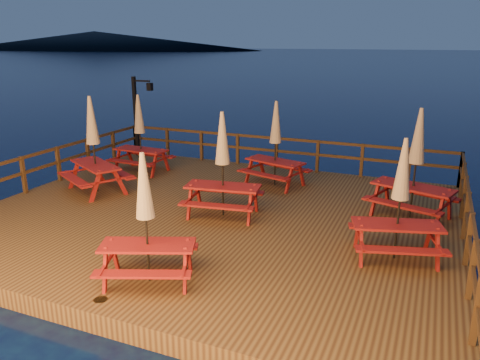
{
  "coord_description": "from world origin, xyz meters",
  "views": [
    {
      "loc": [
        4.99,
        -10.24,
        4.7
      ],
      "look_at": [
        0.42,
        0.6,
        1.17
      ],
      "focal_mm": 35.0,
      "sensor_mm": 36.0,
      "label": 1
    }
  ],
  "objects": [
    {
      "name": "headland_left",
      "position": [
        -160.0,
        190.0,
        4.5
      ],
      "size": [
        180.0,
        84.0,
        9.0
      ],
      "primitive_type": "ellipsoid",
      "color": "black",
      "rests_on": "ground"
    },
    {
      "name": "picnic_table_5",
      "position": [
        4.66,
        1.61,
        1.84
      ],
      "size": [
        2.33,
        2.1,
        2.76
      ],
      "rotation": [
        0.0,
        0.0,
        -0.31
      ],
      "color": "maroon",
      "rests_on": "deck"
    },
    {
      "name": "picnic_table_2",
      "position": [
        4.51,
        -0.95,
        1.7
      ],
      "size": [
        2.09,
        1.88,
        2.51
      ],
      "rotation": [
        0.0,
        0.0,
        0.28
      ],
      "color": "maroon",
      "rests_on": "deck"
    },
    {
      "name": "picnic_table_6",
      "position": [
        0.4,
        -3.7,
        1.67
      ],
      "size": [
        2.12,
        1.95,
        2.45
      ],
      "rotation": [
        0.0,
        0.0,
        0.39
      ],
      "color": "maroon",
      "rests_on": "deck"
    },
    {
      "name": "lamp_post",
      "position": [
        -5.39,
        4.55,
        2.2
      ],
      "size": [
        0.85,
        0.18,
        3.0
      ],
      "color": "black",
      "rests_on": "deck"
    },
    {
      "name": "picnic_table_4",
      "position": [
        -4.02,
        0.26,
        1.85
      ],
      "size": [
        2.49,
        2.35,
        2.8
      ],
      "rotation": [
        0.0,
        0.0,
        -0.5
      ],
      "color": "maroon",
      "rests_on": "deck"
    },
    {
      "name": "picnic_table_1",
      "position": [
        0.61,
        2.92,
        1.74
      ],
      "size": [
        2.15,
        1.94,
        2.58
      ],
      "rotation": [
        0.0,
        0.0,
        -0.29
      ],
      "color": "maroon",
      "rests_on": "deck"
    },
    {
      "name": "picnic_table_0",
      "position": [
        -4.06,
        2.62,
        1.75
      ],
      "size": [
        1.88,
        1.58,
        2.59
      ],
      "rotation": [
        0.0,
        0.0,
        -0.05
      ],
      "color": "maroon",
      "rests_on": "deck"
    },
    {
      "name": "picnic_table_3",
      "position": [
        0.25,
        -0.09,
        1.78
      ],
      "size": [
        2.07,
        1.8,
        2.65
      ],
      "rotation": [
        0.0,
        0.0,
        0.16
      ],
      "color": "maroon",
      "rests_on": "deck"
    },
    {
      "name": "deck",
      "position": [
        0.0,
        0.0,
        0.2
      ],
      "size": [
        12.0,
        10.0,
        0.4
      ],
      "primitive_type": "cube",
      "color": "#422915",
      "rests_on": "ground"
    },
    {
      "name": "ground",
      "position": [
        0.0,
        0.0,
        0.0
      ],
      "size": [
        500.0,
        500.0,
        0.0
      ],
      "primitive_type": "plane",
      "color": "#050932",
      "rests_on": "ground"
    },
    {
      "name": "railing",
      "position": [
        0.0,
        1.78,
        1.16
      ],
      "size": [
        11.8,
        9.75,
        1.1
      ],
      "color": "#372011",
      "rests_on": "deck"
    },
    {
      "name": "deck_piles",
      "position": [
        0.0,
        0.0,
        -0.3
      ],
      "size": [
        11.44,
        9.44,
        1.4
      ],
      "color": "#372011",
      "rests_on": "ground"
    }
  ]
}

